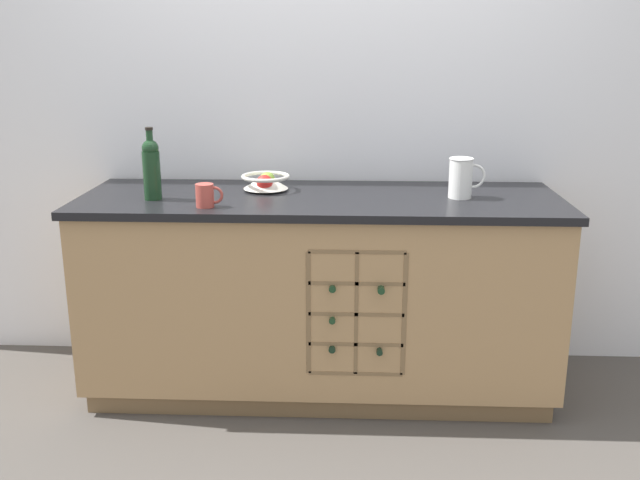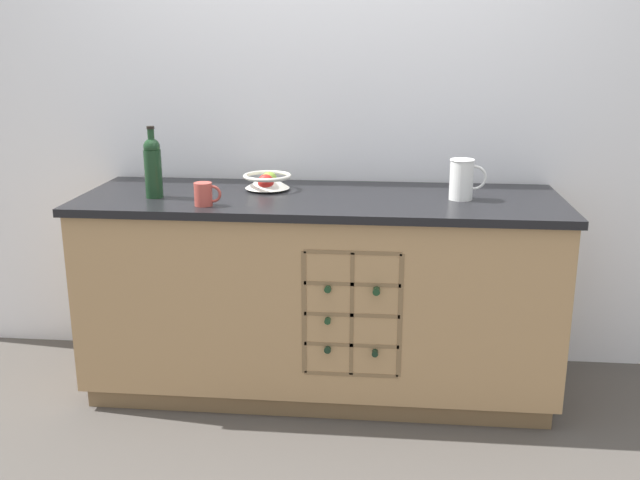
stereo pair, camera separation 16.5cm
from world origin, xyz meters
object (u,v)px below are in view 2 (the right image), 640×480
fruit_bowl (267,180)px  white_pitcher (462,178)px  ceramic_mug (204,194)px  standing_wine_bottle (153,166)px

fruit_bowl → white_pitcher: size_ratio=1.26×
white_pitcher → ceramic_mug: bearing=-168.2°
white_pitcher → ceramic_mug: 1.10m
white_pitcher → standing_wine_bottle: size_ratio=0.57×
white_pitcher → standing_wine_bottle: standing_wine_bottle is taller
ceramic_mug → standing_wine_bottle: size_ratio=0.37×
ceramic_mug → standing_wine_bottle: 0.31m
white_pitcher → ceramic_mug: (-1.08, -0.22, -0.04)m
fruit_bowl → ceramic_mug: (-0.21, -0.34, 0.00)m
white_pitcher → standing_wine_bottle: 1.34m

